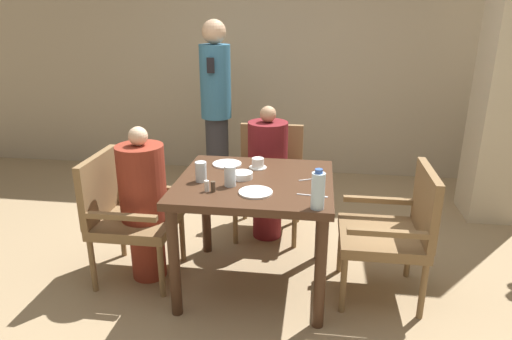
# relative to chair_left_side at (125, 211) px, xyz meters

# --- Properties ---
(ground_plane) EXTENTS (16.00, 16.00, 0.00)m
(ground_plane) POSITION_rel_chair_left_side_xyz_m (0.91, 0.00, -0.50)
(ground_plane) COLOR #9E8460
(wall_back) EXTENTS (8.00, 0.06, 2.80)m
(wall_back) POSITION_rel_chair_left_side_xyz_m (0.91, 2.45, 0.90)
(wall_back) COLOR tan
(wall_back) RESTS_ON ground_plane
(dining_table) EXTENTS (1.00, 0.93, 0.78)m
(dining_table) POSITION_rel_chair_left_side_xyz_m (0.91, 0.00, 0.17)
(dining_table) COLOR #422819
(dining_table) RESTS_ON ground_plane
(chair_left_side) EXTENTS (0.54, 0.54, 0.90)m
(chair_left_side) POSITION_rel_chair_left_side_xyz_m (0.00, 0.00, 0.00)
(chair_left_side) COLOR brown
(chair_left_side) RESTS_ON ground_plane
(diner_in_left_chair) EXTENTS (0.32, 0.32, 1.11)m
(diner_in_left_chair) POSITION_rel_chair_left_side_xyz_m (0.14, 0.00, 0.07)
(diner_in_left_chair) COLOR maroon
(diner_in_left_chair) RESTS_ON ground_plane
(chair_far_side) EXTENTS (0.54, 0.54, 0.90)m
(chair_far_side) POSITION_rel_chair_left_side_xyz_m (0.91, 0.87, 0.00)
(chair_far_side) COLOR brown
(chair_far_side) RESTS_ON ground_plane
(diner_in_far_chair) EXTENTS (0.32, 0.32, 1.12)m
(diner_in_far_chair) POSITION_rel_chair_left_side_xyz_m (0.91, 0.73, 0.08)
(diner_in_far_chair) COLOR maroon
(diner_in_far_chair) RESTS_ON ground_plane
(chair_right_side) EXTENTS (0.54, 0.54, 0.90)m
(chair_right_side) POSITION_rel_chair_left_side_xyz_m (1.83, 0.00, 0.00)
(chair_right_side) COLOR brown
(chair_right_side) RESTS_ON ground_plane
(standing_host) EXTENTS (0.30, 0.33, 1.74)m
(standing_host) POSITION_rel_chair_left_side_xyz_m (0.31, 1.57, 0.44)
(standing_host) COLOR #2D2D33
(standing_host) RESTS_ON ground_plane
(plate_main_left) EXTENTS (0.21, 0.21, 0.01)m
(plate_main_left) POSITION_rel_chair_left_side_xyz_m (0.95, -0.23, 0.29)
(plate_main_left) COLOR white
(plate_main_left) RESTS_ON dining_table
(plate_main_right) EXTENTS (0.21, 0.21, 0.01)m
(plate_main_right) POSITION_rel_chair_left_side_xyz_m (0.67, 0.27, 0.29)
(plate_main_right) COLOR white
(plate_main_right) RESTS_ON dining_table
(teacup_with_saucer) EXTENTS (0.12, 0.12, 0.07)m
(teacup_with_saucer) POSITION_rel_chair_left_side_xyz_m (0.90, 0.23, 0.32)
(teacup_with_saucer) COLOR white
(teacup_with_saucer) RESTS_ON dining_table
(bowl_small) EXTENTS (0.14, 0.14, 0.04)m
(bowl_small) POSITION_rel_chair_left_side_xyz_m (0.83, 0.01, 0.30)
(bowl_small) COLOR white
(bowl_small) RESTS_ON dining_table
(water_bottle) EXTENTS (0.08, 0.08, 0.23)m
(water_bottle) POSITION_rel_chair_left_side_xyz_m (1.32, -0.40, 0.39)
(water_bottle) COLOR silver
(water_bottle) RESTS_ON dining_table
(glass_tall_near) EXTENTS (0.07, 0.07, 0.13)m
(glass_tall_near) POSITION_rel_chair_left_side_xyz_m (0.57, -0.08, 0.35)
(glass_tall_near) COLOR silver
(glass_tall_near) RESTS_ON dining_table
(glass_tall_mid) EXTENTS (0.07, 0.07, 0.13)m
(glass_tall_mid) POSITION_rel_chair_left_side_xyz_m (0.77, -0.13, 0.35)
(glass_tall_mid) COLOR silver
(glass_tall_mid) RESTS_ON dining_table
(salt_shaker) EXTENTS (0.03, 0.03, 0.07)m
(salt_shaker) POSITION_rel_chair_left_side_xyz_m (0.65, -0.24, 0.32)
(salt_shaker) COLOR white
(salt_shaker) RESTS_ON dining_table
(pepper_shaker) EXTENTS (0.03, 0.03, 0.07)m
(pepper_shaker) POSITION_rel_chair_left_side_xyz_m (0.69, -0.24, 0.32)
(pepper_shaker) COLOR #4C3D2D
(pepper_shaker) RESTS_ON dining_table
(fork_beside_plate) EXTENTS (0.16, 0.09, 0.00)m
(fork_beside_plate) POSITION_rel_chair_left_side_xyz_m (1.29, 0.06, 0.29)
(fork_beside_plate) COLOR silver
(fork_beside_plate) RESTS_ON dining_table
(knife_beside_plate) EXTENTS (0.18, 0.04, 0.00)m
(knife_beside_plate) POSITION_rel_chair_left_side_xyz_m (1.30, -0.23, 0.29)
(knife_beside_plate) COLOR silver
(knife_beside_plate) RESTS_ON dining_table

